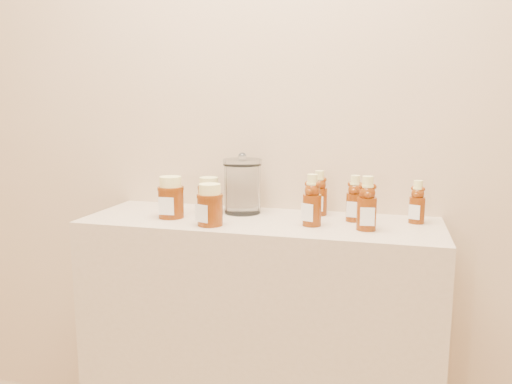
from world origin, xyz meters
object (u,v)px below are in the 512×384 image
(display_table, at_px, (259,344))
(bear_bottle_front_left, at_px, (312,197))
(bear_bottle_back_left, at_px, (319,190))
(honey_jar_left, at_px, (171,197))
(glass_canister, at_px, (242,184))

(display_table, height_order, bear_bottle_front_left, bear_bottle_front_left)
(display_table, distance_m, bear_bottle_front_left, 0.58)
(bear_bottle_front_left, bearing_deg, bear_bottle_back_left, 111.25)
(bear_bottle_back_left, bearing_deg, display_table, -141.29)
(bear_bottle_front_left, bearing_deg, honey_jar_left, -157.84)
(display_table, xyz_separation_m, glass_canister, (-0.09, 0.09, 0.56))
(display_table, relative_size, glass_canister, 5.68)
(honey_jar_left, height_order, glass_canister, glass_canister)
(bear_bottle_back_left, relative_size, bear_bottle_front_left, 0.94)
(honey_jar_left, bearing_deg, bear_bottle_front_left, -1.74)
(honey_jar_left, bearing_deg, glass_canister, 29.64)
(bear_bottle_back_left, bearing_deg, honey_jar_left, -156.85)
(honey_jar_left, distance_m, glass_canister, 0.26)
(bear_bottle_back_left, relative_size, honey_jar_left, 1.24)
(bear_bottle_front_left, distance_m, glass_canister, 0.30)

